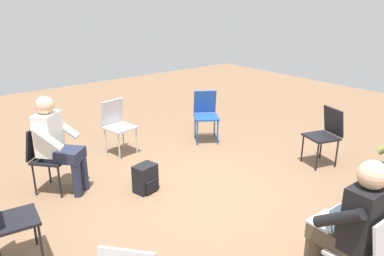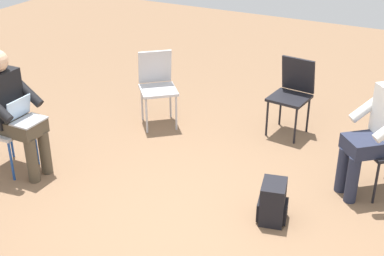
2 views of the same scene
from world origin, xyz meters
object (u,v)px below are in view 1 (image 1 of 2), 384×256
at_px(chair_south, 117,123).
at_px(person_in_white, 56,140).
at_px(chair_north, 369,253).
at_px(chair_east, 4,217).
at_px(chair_west, 326,132).
at_px(person_with_laptop, 352,221).
at_px(chair_southwest, 206,112).
at_px(backpack_near_laptop_user, 145,180).
at_px(chair_southeast, 46,154).

relative_size(chair_south, person_in_white, 0.69).
xyz_separation_m(chair_north, chair_east, (2.06, -2.28, 0.00)).
bearing_deg(chair_west, chair_south, 61.47).
xyz_separation_m(chair_east, person_with_laptop, (-2.06, 2.11, 0.20)).
xyz_separation_m(chair_south, person_in_white, (1.16, 0.67, 0.20)).
bearing_deg(chair_south, chair_southwest, 154.23).
bearing_deg(person_with_laptop, chair_west, 36.84).
xyz_separation_m(person_in_white, backpack_near_laptop_user, (-0.83, 0.67, -0.54)).
xyz_separation_m(chair_southeast, person_in_white, (-0.11, 0.13, 0.20)).
distance_m(chair_west, person_in_white, 3.69).
bearing_deg(chair_south, chair_west, 124.48).
distance_m(chair_south, chair_southwest, 1.51).
height_order(chair_north, chair_south, same).
bearing_deg(chair_southwest, chair_south, 16.07).
bearing_deg(chair_southwest, person_with_laptop, 100.08).
height_order(chair_south, chair_southwest, same).
bearing_deg(chair_southwest, chair_north, 101.04).
relative_size(chair_west, person_with_laptop, 0.69).
distance_m(chair_south, person_with_laptop, 3.84).
bearing_deg(backpack_near_laptop_user, chair_west, 159.72).
xyz_separation_m(chair_west, person_in_white, (3.32, -1.59, 0.20)).
bearing_deg(chair_west, chair_southwest, 39.15).
bearing_deg(chair_southwest, person_in_white, 37.80).
xyz_separation_m(chair_west, person_with_laptop, (2.13, 1.58, 0.20)).
height_order(chair_west, chair_southeast, same).
relative_size(chair_west, chair_southeast, 1.00).
bearing_deg(backpack_near_laptop_user, chair_east, 13.08).
bearing_deg(person_in_white, person_with_laptop, 69.47).
relative_size(chair_southwest, backpack_near_laptop_user, 2.36).
bearing_deg(chair_east, chair_southwest, 117.51).
height_order(person_in_white, backpack_near_laptop_user, person_in_white).
bearing_deg(backpack_near_laptop_user, chair_south, -103.94).
distance_m(chair_west, backpack_near_laptop_user, 2.68).
relative_size(chair_southwest, person_in_white, 0.69).
distance_m(chair_south, chair_east, 2.67).
relative_size(chair_north, chair_west, 1.00).
bearing_deg(chair_southeast, person_in_white, 90.00).
height_order(chair_south, person_with_laptop, person_with_laptop).
distance_m(chair_east, chair_southeast, 1.41).
bearing_deg(chair_southeast, person_with_laptop, 70.41).
relative_size(person_with_laptop, backpack_near_laptop_user, 3.44).
xyz_separation_m(chair_southwest, backpack_near_laptop_user, (1.77, 0.91, -0.34)).
relative_size(chair_southwest, person_with_laptop, 0.69).
bearing_deg(chair_southwest, chair_southeast, 34.95).
distance_m(chair_west, chair_southwest, 1.97).
xyz_separation_m(chair_north, backpack_near_laptop_user, (0.36, -2.67, -0.34)).
xyz_separation_m(chair_north, chair_west, (-2.13, -1.75, 0.00)).
height_order(chair_west, chair_southwest, same).
height_order(chair_west, person_in_white, person_in_white).
bearing_deg(chair_southeast, backpack_near_laptop_user, 98.53).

